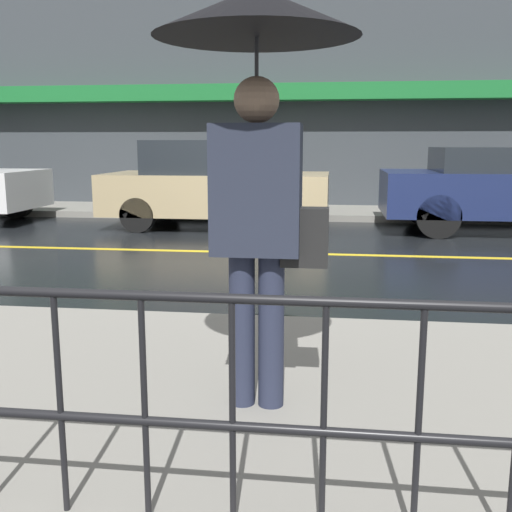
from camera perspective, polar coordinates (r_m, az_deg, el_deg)
The scene contains 9 objects.
ground_plane at distance 8.38m, azimuth 0.51°, elevation 0.30°, with size 80.00×80.00×0.00m, color black.
sidewalk_near at distance 3.65m, azimuth -9.18°, elevation -12.84°, with size 28.00×2.97×0.13m.
sidewalk_far at distance 12.81m, azimuth 2.95°, elevation 4.20°, with size 28.00×2.02×0.13m.
lane_marking at distance 8.38m, azimuth 0.51°, elevation 0.33°, with size 25.20×0.12×0.01m.
building_storefront at distance 13.95m, azimuth 3.46°, elevation 17.52°, with size 28.00×0.85×6.41m.
railing_foreground at distance 2.36m, azimuth -18.31°, elevation -10.62°, with size 12.00×0.04×0.88m.
pedestrian at distance 3.04m, azimuth 0.17°, elevation 15.58°, with size 1.01×1.01×2.12m.
car_tan at distance 10.94m, azimuth -3.90°, elevation 6.83°, with size 3.99×1.87×1.56m.
car_navy at distance 11.13m, azimuth 23.07°, elevation 6.01°, with size 4.34×1.91×1.44m.
Camera 1 is at (0.99, -8.18, 1.52)m, focal length 42.00 mm.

